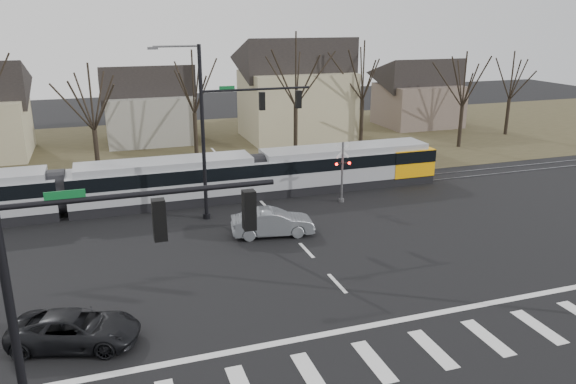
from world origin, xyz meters
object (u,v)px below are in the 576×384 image
object	(u,v)px
sedan	(272,222)
tram	(164,181)
rail_crossing_signal	(342,174)
suv	(75,329)

from	to	relation	value
sedan	tram	bearing A→B (deg)	43.07
rail_crossing_signal	suv	bearing A→B (deg)	-142.79
sedan	suv	xyz separation A→B (m)	(-10.13, -8.10, -0.10)
suv	rail_crossing_signal	size ratio (longest dim) A/B	1.27
tram	suv	distance (m)	16.33
sedan	rail_crossing_signal	bearing A→B (deg)	-46.48
tram	sedan	distance (m)	8.97
suv	sedan	bearing A→B (deg)	-34.11
suv	tram	bearing A→B (deg)	-1.02
tram	rail_crossing_signal	bearing A→B (deg)	-16.17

